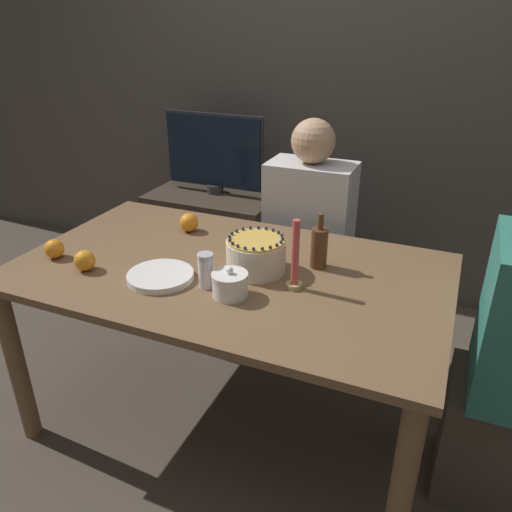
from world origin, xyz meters
name	(u,v)px	position (x,y,z in m)	size (l,w,h in m)	color
ground_plane	(233,418)	(0.00, 0.00, 0.00)	(12.00, 12.00, 0.00)	#4C4238
wall_behind	(337,72)	(0.00, 1.40, 1.30)	(8.00, 0.05, 2.60)	#4C4742
dining_table	(230,292)	(0.00, 0.00, 0.63)	(1.59, 0.93, 0.74)	brown
cake	(256,255)	(0.10, 0.02, 0.80)	(0.22, 0.22, 0.14)	#EFE5CC
sugar_bowl	(230,284)	(0.09, -0.18, 0.78)	(0.12, 0.12, 0.11)	white
sugar_shaker	(206,270)	(-0.01, -0.16, 0.80)	(0.06, 0.06, 0.12)	white
plate_stack	(160,276)	(-0.18, -0.18, 0.75)	(0.24, 0.24, 0.02)	white
candle	(295,262)	(0.27, -0.05, 0.84)	(0.06, 0.06, 0.25)	tan
bottle	(319,247)	(0.30, 0.14, 0.82)	(0.06, 0.06, 0.21)	brown
orange_fruit_0	(85,261)	(-0.48, -0.22, 0.77)	(0.08, 0.08, 0.08)	orange
orange_fruit_1	(54,249)	(-0.65, -0.18, 0.77)	(0.07, 0.07, 0.07)	orange
orange_fruit_2	(189,222)	(-0.31, 0.25, 0.78)	(0.08, 0.08, 0.08)	orange
person_man_blue_shirt	(308,256)	(0.10, 0.66, 0.51)	(0.40, 0.34, 1.18)	#595960
person_woman_floral	(509,372)	(0.99, 0.07, 0.51)	(0.34, 0.40, 1.19)	#473D33
side_cabinet	(217,238)	(-0.63, 1.09, 0.31)	(0.76, 0.53, 0.61)	#382D23
tv_monitor	(214,152)	(-0.63, 1.09, 0.86)	(0.62, 0.10, 0.47)	#2D2D33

